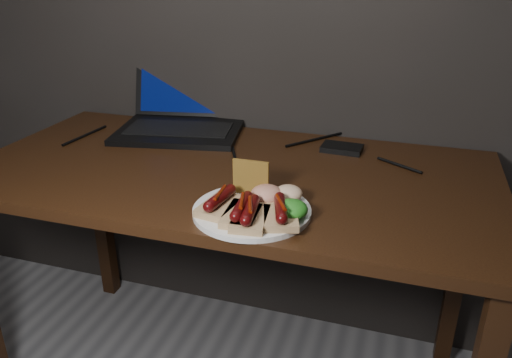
{
  "coord_description": "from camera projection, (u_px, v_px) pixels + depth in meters",
  "views": [
    {
      "loc": [
        0.44,
        0.22,
        1.26
      ],
      "look_at": [
        0.14,
        1.18,
        0.82
      ],
      "focal_mm": 35.0,
      "sensor_mm": 36.0,
      "label": 1
    }
  ],
  "objects": [
    {
      "name": "bread_sausage_center",
      "position": [
        242.0,
        211.0,
        1.05
      ],
      "size": [
        0.08,
        0.12,
        0.04
      ],
      "color": "tan",
      "rests_on": "plate"
    },
    {
      "name": "coleslaw_mound",
      "position": [
        288.0,
        193.0,
        1.12
      ],
      "size": [
        0.06,
        0.06,
        0.04
      ],
      "primitive_type": "ellipsoid",
      "color": "beige",
      "rests_on": "plate"
    },
    {
      "name": "salsa_mound",
      "position": [
        267.0,
        194.0,
        1.12
      ],
      "size": [
        0.07,
        0.07,
        0.04
      ],
      "primitive_type": "ellipsoid",
      "color": "#A11018",
      "rests_on": "plate"
    },
    {
      "name": "plate",
      "position": [
        252.0,
        211.0,
        1.1
      ],
      "size": [
        0.26,
        0.26,
        0.01
      ],
      "primitive_type": "cylinder",
      "rotation": [
        0.0,
        0.0,
        0.01
      ],
      "color": "silver",
      "rests_on": "desk"
    },
    {
      "name": "desk_cables",
      "position": [
        244.0,
        146.0,
        1.48
      ],
      "size": [
        1.03,
        0.37,
        0.01
      ],
      "color": "black",
      "rests_on": "desk"
    },
    {
      "name": "bread_sausage_left",
      "position": [
        220.0,
        203.0,
        1.08
      ],
      "size": [
        0.09,
        0.12,
        0.04
      ],
      "color": "tan",
      "rests_on": "plate"
    },
    {
      "name": "bread_sausage_right",
      "position": [
        281.0,
        213.0,
        1.04
      ],
      "size": [
        0.1,
        0.13,
        0.04
      ],
      "color": "tan",
      "rests_on": "plate"
    },
    {
      "name": "crispbread",
      "position": [
        251.0,
        178.0,
        1.14
      ],
      "size": [
        0.09,
        0.01,
        0.08
      ],
      "primitive_type": "cube",
      "color": "olive",
      "rests_on": "plate"
    },
    {
      "name": "desk",
      "position": [
        230.0,
        198.0,
        1.37
      ],
      "size": [
        1.4,
        0.7,
        0.75
      ],
      "color": "#331E0C",
      "rests_on": "ground"
    },
    {
      "name": "bread_sausage_extra",
      "position": [
        250.0,
        215.0,
        1.03
      ],
      "size": [
        0.08,
        0.12,
        0.04
      ],
      "color": "tan",
      "rests_on": "plate"
    },
    {
      "name": "hard_drive",
      "position": [
        342.0,
        148.0,
        1.46
      ],
      "size": [
        0.12,
        0.08,
        0.02
      ],
      "primitive_type": "cube",
      "rotation": [
        0.0,
        0.0,
        -0.05
      ],
      "color": "black",
      "rests_on": "desk"
    },
    {
      "name": "laptop",
      "position": [
        183.0,
        113.0,
        1.63
      ],
      "size": [
        0.44,
        0.43,
        0.25
      ],
      "color": "black",
      "rests_on": "desk"
    },
    {
      "name": "salad_greens",
      "position": [
        291.0,
        209.0,
        1.05
      ],
      "size": [
        0.07,
        0.07,
        0.04
      ],
      "primitive_type": "ellipsoid",
      "color": "#125711",
      "rests_on": "plate"
    }
  ]
}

